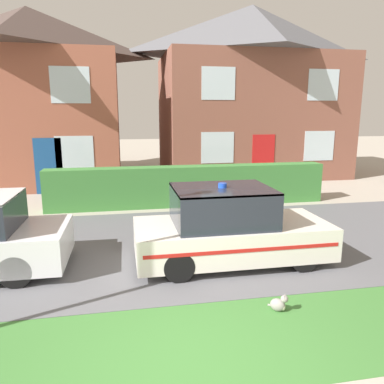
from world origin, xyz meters
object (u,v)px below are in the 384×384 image
at_px(cat, 279,304).
at_px(house_right, 250,91).
at_px(police_car, 229,228).
at_px(house_left, 33,95).

bearing_deg(cat, house_right, 111.13).
relative_size(police_car, house_right, 0.44).
height_order(cat, house_right, house_right).
bearing_deg(cat, house_left, 152.95).
xyz_separation_m(police_car, house_left, (-5.84, 11.03, 3.06)).
xyz_separation_m(police_car, cat, (0.23, -2.06, -0.61)).
bearing_deg(police_car, house_left, 117.70).
xyz_separation_m(cat, house_right, (3.96, 12.99, 3.92)).
relative_size(cat, house_right, 0.04).
xyz_separation_m(cat, house_left, (-6.07, 13.09, 3.66)).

